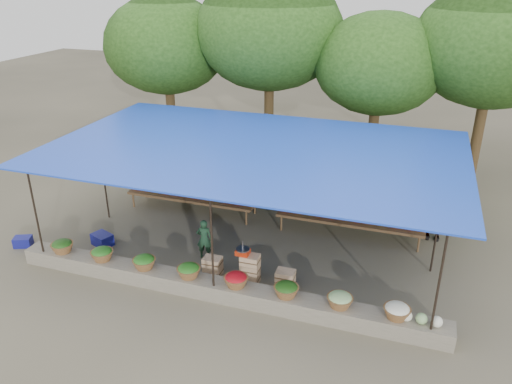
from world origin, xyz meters
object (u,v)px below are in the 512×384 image
(weighing_scale, at_px, (243,251))
(blue_crate_back, at_px, (102,240))
(crate_counter, at_px, (249,271))
(vendor_seated, at_px, (204,239))
(blue_crate_front, at_px, (23,242))

(weighing_scale, height_order, blue_crate_back, weighing_scale)
(crate_counter, relative_size, vendor_seated, 2.10)
(vendor_seated, height_order, blue_crate_front, vendor_seated)
(vendor_seated, bearing_deg, blue_crate_back, -8.28)
(vendor_seated, bearing_deg, weighing_scale, 137.47)
(crate_counter, bearing_deg, blue_crate_front, -176.96)
(blue_crate_front, bearing_deg, crate_counter, -19.80)
(blue_crate_front, bearing_deg, blue_crate_back, -2.56)
(crate_counter, distance_m, vendor_seated, 1.70)
(vendor_seated, height_order, blue_crate_back, vendor_seated)
(weighing_scale, height_order, vendor_seated, weighing_scale)
(weighing_scale, bearing_deg, vendor_seated, 151.73)
(blue_crate_back, bearing_deg, blue_crate_front, -138.82)
(blue_crate_back, bearing_deg, weighing_scale, 15.43)
(vendor_seated, distance_m, blue_crate_front, 5.20)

